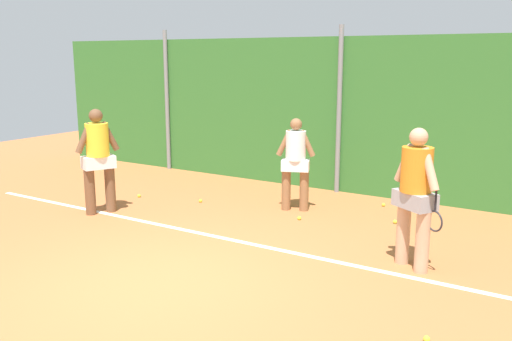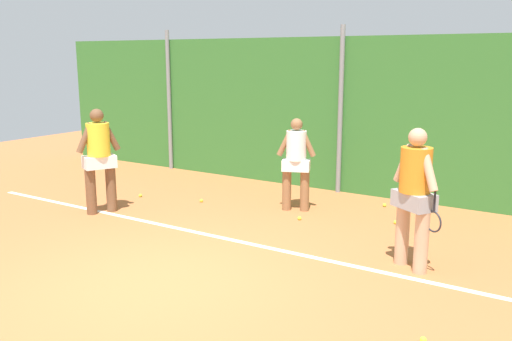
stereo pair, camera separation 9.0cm
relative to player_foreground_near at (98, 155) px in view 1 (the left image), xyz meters
The scene contains 14 objects.
ground_plane 3.20m from the player_foreground_near, ahead, with size 24.45×24.45×0.00m, color #B76638.
hedge_fence_backdrop 4.95m from the player_foreground_near, 52.22° to the left, with size 15.90×0.25×3.19m, color #33702D.
fence_post_left 4.08m from the player_foreground_near, 112.95° to the left, with size 0.10×0.10×3.41m, color gray.
fence_post_center 4.82m from the player_foreground_near, 50.93° to the left, with size 0.10×0.10×3.41m, color gray.
court_baseline_paint 3.19m from the player_foreground_near, ahead, with size 11.62×0.10×0.01m, color white.
player_foreground_near is the anchor object (origin of this frame).
player_midcourt 5.58m from the player_foreground_near, ahead, with size 0.78×0.57×1.90m.
player_backcourt_far 3.55m from the player_foreground_near, 34.68° to the left, with size 0.68×0.46×1.71m.
tennis_ball_0 5.33m from the player_foreground_near, 24.46° to the left, with size 0.07×0.07×0.07m, color #CCDB33.
tennis_ball_1 5.36m from the player_foreground_near, 36.36° to the left, with size 0.07×0.07×0.07m, color #CCDB33.
tennis_ball_2 6.54m from the player_foreground_near, 13.75° to the right, with size 0.07×0.07×0.07m, color #CCDB33.
tennis_ball_3 1.58m from the player_foreground_near, 99.31° to the left, with size 0.07×0.07×0.07m, color #CCDB33.
tennis_ball_4 3.75m from the player_foreground_near, 24.54° to the left, with size 0.07×0.07×0.07m, color #CCDB33.
tennis_ball_5 2.14m from the player_foreground_near, 54.17° to the left, with size 0.07×0.07×0.07m, color #CCDB33.
Camera 1 is at (4.44, -4.83, 2.81)m, focal length 38.45 mm.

